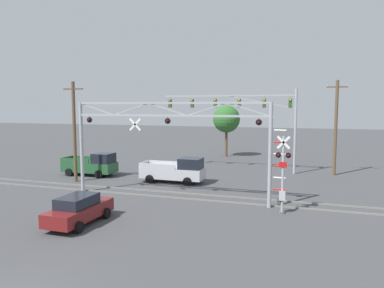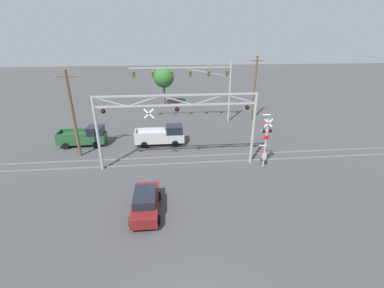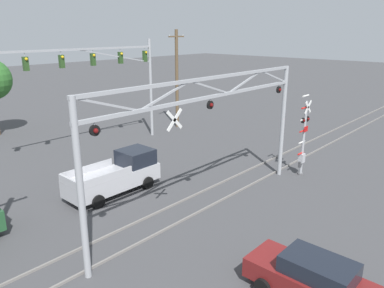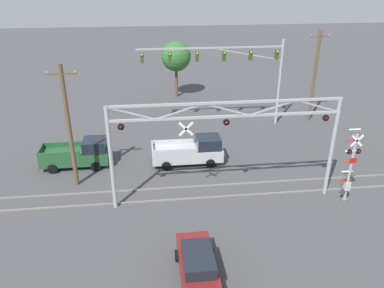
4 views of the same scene
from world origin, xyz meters
TOP-DOWN VIEW (x-y plane):
  - rail_track_near at (0.00, 15.00)m, footprint 80.00×0.08m
  - rail_track_far at (0.00, 16.44)m, footprint 80.00×0.08m
  - crossing_gantry at (-0.01, 14.72)m, footprint 13.68×0.28m
  - crossing_signal_mast at (7.55, 13.73)m, footprint 1.00×0.35m
  - traffic_signal_span at (3.68, 27.19)m, footprint 12.93×0.39m
  - pickup_truck_lead at (-1.43, 19.96)m, footprint 5.22×2.09m
  - pickup_truck_following at (-9.69, 20.46)m, footprint 4.87×2.09m
  - sedan_waiting at (-2.49, 8.26)m, footprint 1.92×4.28m
  - utility_pole_left at (-9.50, 17.76)m, footprint 1.80×0.28m
  - utility_pole_right at (11.00, 27.64)m, footprint 1.80×0.28m
  - background_tree_beyond_span at (-1.18, 36.80)m, footprint 3.33×3.33m

SIDE VIEW (x-z plane):
  - rail_track_near at x=0.00m, z-range 0.00..0.10m
  - rail_track_far at x=0.00m, z-range 0.00..0.10m
  - sedan_waiting at x=-2.49m, z-range 0.01..1.57m
  - pickup_truck_following at x=-9.69m, z-range -0.07..2.01m
  - pickup_truck_lead at x=-1.43m, z-range -0.07..2.01m
  - crossing_signal_mast at x=7.55m, z-range -0.31..4.61m
  - utility_pole_left at x=-9.50m, z-range 0.14..8.37m
  - utility_pole_right at x=11.00m, z-range 0.14..8.68m
  - crossing_gantry at x=-0.01m, z-range 1.27..7.80m
  - background_tree_beyond_span at x=-1.18m, z-range 1.46..7.75m
  - traffic_signal_span at x=3.68m, z-range 1.76..9.59m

